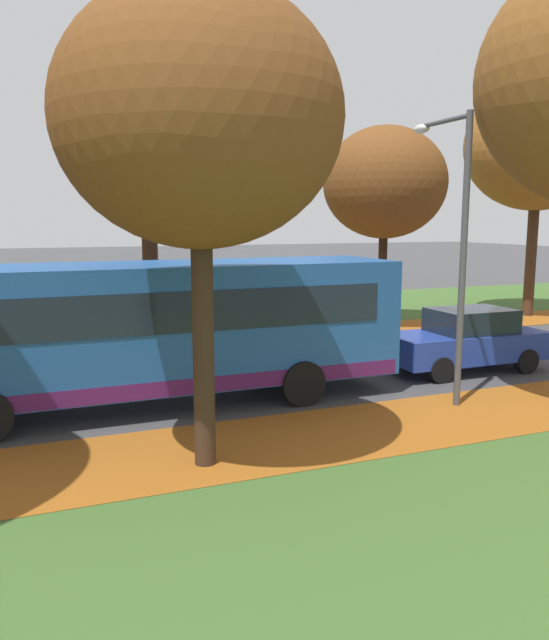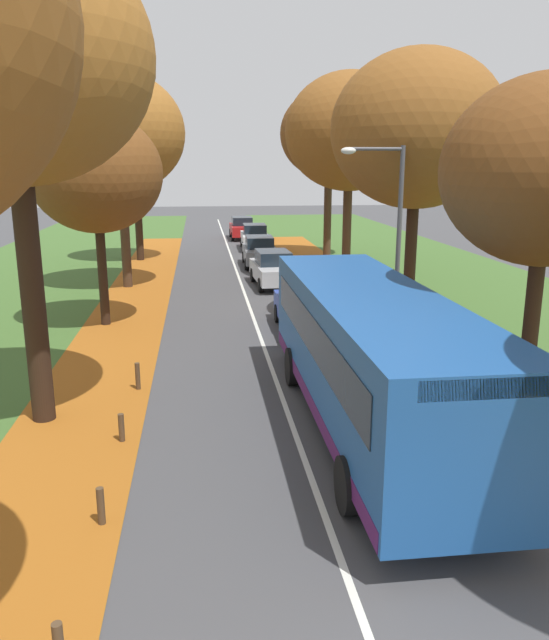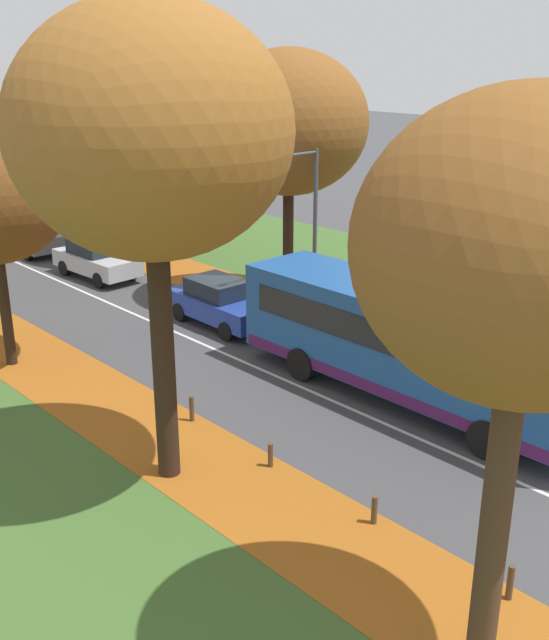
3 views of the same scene
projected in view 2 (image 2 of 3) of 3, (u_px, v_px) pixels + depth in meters
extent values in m
cube|color=#3D6028|center=(4.00, 316.00, 23.16)|extent=(12.00, 90.00, 0.01)
cube|color=#9E5619|center=(108.00, 360.00, 17.91)|extent=(2.80, 60.00, 0.00)
cube|color=#3D6028|center=(476.00, 303.00, 25.29)|extent=(12.00, 90.00, 0.01)
cube|color=#9E5619|center=(417.00, 349.00, 18.98)|extent=(2.80, 60.00, 0.00)
cube|color=silver|center=(250.00, 309.00, 24.22)|extent=(0.12, 80.00, 0.01)
cylinder|color=black|center=(33.00, 299.00, 13.13)|extent=(0.49, 0.49, 5.45)
ellipsoid|color=#935B23|center=(9.00, 54.00, 11.96)|extent=(5.56, 5.56, 5.01)
cylinder|color=black|center=(103.00, 275.00, 21.48)|extent=(0.32, 0.32, 3.54)
ellipsoid|color=brown|center=(96.00, 173.00, 20.64)|extent=(4.41, 4.41, 3.97)
cylinder|color=#422D1E|center=(125.00, 236.00, 28.02)|extent=(0.42, 0.42, 4.66)
ellipsoid|color=#935B23|center=(119.00, 133.00, 26.93)|extent=(5.68, 5.68, 5.11)
cylinder|color=black|center=(139.00, 219.00, 35.91)|extent=(0.43, 0.43, 4.76)
ellipsoid|color=brown|center=(134.00, 139.00, 34.82)|extent=(5.56, 5.56, 5.00)
cylinder|color=#382619|center=(530.00, 337.00, 13.40)|extent=(0.34, 0.34, 3.74)
ellipsoid|color=brown|center=(547.00, 171.00, 12.55)|extent=(4.28, 4.28, 3.85)
cylinder|color=black|center=(410.00, 262.00, 21.43)|extent=(0.40, 0.40, 4.44)
ellipsoid|color=brown|center=(417.00, 130.00, 20.37)|extent=(5.68, 5.68, 5.11)
cylinder|color=#422D1E|center=(347.00, 231.00, 29.84)|extent=(0.42, 0.42, 4.67)
ellipsoid|color=brown|center=(350.00, 132.00, 28.72)|extent=(5.98, 5.98, 5.38)
cylinder|color=#422D1E|center=(328.00, 215.00, 37.19)|extent=(0.45, 0.45, 5.03)
ellipsoid|color=brown|center=(329.00, 133.00, 36.06)|extent=(5.71, 5.71, 5.14)
cylinder|color=#4C3823|center=(101.00, 506.00, 9.71)|extent=(0.12, 0.12, 0.62)
cylinder|color=#4C3823|center=(121.00, 428.00, 12.62)|extent=(0.12, 0.12, 0.60)
cylinder|color=#4C3823|center=(138.00, 376.00, 15.53)|extent=(0.12, 0.12, 0.69)
cylinder|color=#47474C|center=(398.00, 250.00, 18.57)|extent=(0.14, 0.14, 6.00)
cylinder|color=#47474C|center=(376.00, 149.00, 17.77)|extent=(1.60, 0.10, 0.10)
ellipsoid|color=silver|center=(348.00, 151.00, 17.69)|extent=(0.44, 0.28, 0.20)
cube|color=#1E5199|center=(370.00, 350.00, 12.94)|extent=(2.51, 10.40, 2.50)
cube|color=#19232D|center=(480.00, 441.00, 7.91)|extent=(2.30, 0.10, 1.30)
cube|color=#19232D|center=(371.00, 332.00, 12.85)|extent=(2.55, 9.15, 0.80)
cube|color=#4C1951|center=(368.00, 399.00, 13.20)|extent=(2.53, 10.19, 0.32)
cube|color=yellow|center=(485.00, 388.00, 7.71)|extent=(1.75, 0.08, 0.28)
cylinder|color=black|center=(490.00, 477.00, 10.28)|extent=(0.30, 0.96, 0.96)
cylinder|color=black|center=(349.00, 485.00, 10.01)|extent=(0.30, 0.96, 0.96)
cylinder|color=black|center=(383.00, 363.00, 16.14)|extent=(0.30, 0.96, 0.96)
cylinder|color=black|center=(293.00, 366.00, 15.86)|extent=(0.30, 0.96, 0.96)
cube|color=#233D9E|center=(305.00, 312.00, 20.91)|extent=(1.75, 4.22, 0.70)
cube|color=#19232D|center=(305.00, 292.00, 20.89)|extent=(1.47, 2.03, 0.60)
cylinder|color=black|center=(336.00, 331.00, 19.82)|extent=(0.23, 0.64, 0.64)
cylinder|color=black|center=(287.00, 332.00, 19.66)|extent=(0.23, 0.64, 0.64)
cylinder|color=black|center=(321.00, 312.00, 22.33)|extent=(0.23, 0.64, 0.64)
cylinder|color=black|center=(278.00, 313.00, 22.17)|extent=(0.23, 0.64, 0.64)
cube|color=#B7BABF|center=(274.00, 272.00, 28.56)|extent=(1.90, 4.28, 0.70)
cube|color=#19232D|center=(273.00, 257.00, 28.55)|extent=(1.54, 2.08, 0.60)
cylinder|color=black|center=(296.00, 284.00, 27.53)|extent=(0.25, 0.65, 0.64)
cylinder|color=black|center=(261.00, 285.00, 27.28)|extent=(0.25, 0.65, 0.64)
cylinder|color=black|center=(285.00, 274.00, 30.02)|extent=(0.25, 0.65, 0.64)
cylinder|color=black|center=(253.00, 275.00, 29.77)|extent=(0.25, 0.65, 0.64)
cube|color=slate|center=(260.00, 254.00, 34.18)|extent=(1.79, 4.23, 0.70)
cube|color=#19232D|center=(259.00, 242.00, 34.17)|extent=(1.49, 2.05, 0.60)
cylinder|color=black|center=(276.00, 264.00, 33.09)|extent=(0.23, 0.64, 0.64)
cylinder|color=black|center=(247.00, 264.00, 32.94)|extent=(0.23, 0.64, 0.64)
cylinder|color=black|center=(272.00, 257.00, 35.60)|extent=(0.23, 0.64, 0.64)
cylinder|color=black|center=(244.00, 257.00, 35.45)|extent=(0.23, 0.64, 0.64)
cube|color=silver|center=(255.00, 239.00, 40.96)|extent=(1.80, 4.24, 0.70)
cube|color=#19232D|center=(255.00, 229.00, 40.95)|extent=(1.49, 2.05, 0.60)
cylinder|color=black|center=(268.00, 247.00, 39.86)|extent=(0.23, 0.64, 0.64)
cylinder|color=black|center=(244.00, 247.00, 39.72)|extent=(0.23, 0.64, 0.64)
cylinder|color=black|center=(265.00, 242.00, 42.38)|extent=(0.23, 0.64, 0.64)
cylinder|color=black|center=(242.00, 242.00, 42.23)|extent=(0.23, 0.64, 0.64)
cube|color=#B21919|center=(242.00, 230.00, 46.57)|extent=(1.71, 4.21, 0.70)
cube|color=#19232D|center=(242.00, 221.00, 46.56)|extent=(1.45, 2.02, 0.60)
cylinder|color=black|center=(254.00, 236.00, 45.50)|extent=(0.22, 0.64, 0.64)
cylinder|color=black|center=(233.00, 237.00, 45.31)|extent=(0.22, 0.64, 0.64)
cylinder|color=black|center=(251.00, 233.00, 48.00)|extent=(0.22, 0.64, 0.64)
cylinder|color=black|center=(231.00, 233.00, 47.82)|extent=(0.22, 0.64, 0.64)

